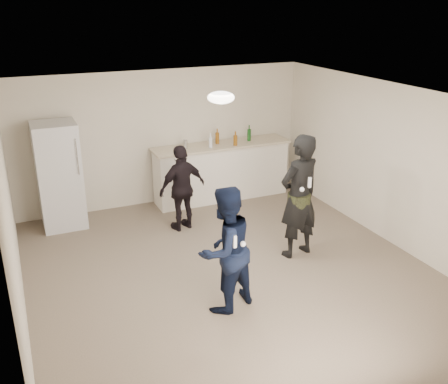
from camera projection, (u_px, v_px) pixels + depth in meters
name	position (u px, v px, depth m)	size (l,w,h in m)	color
floor	(230.00, 271.00, 7.18)	(6.00, 6.00, 0.00)	#6B5B4C
ceiling	(230.00, 97.00, 6.28)	(6.00, 6.00, 0.00)	silver
wall_back	(164.00, 138.00, 9.29)	(6.00, 6.00, 0.00)	beige
wall_front	(378.00, 307.00, 4.17)	(6.00, 6.00, 0.00)	beige
wall_left	(11.00, 224.00, 5.70)	(6.00, 6.00, 0.00)	beige
wall_right	(390.00, 165.00, 7.77)	(6.00, 6.00, 0.00)	beige
counter	(222.00, 172.00, 9.66)	(2.60, 0.56, 1.05)	white
counter_top	(222.00, 145.00, 9.47)	(2.68, 0.64, 0.04)	beige
fridge	(59.00, 176.00, 8.34)	(0.70, 0.70, 1.80)	silver
fridge_handle	(77.00, 157.00, 7.99)	(0.02, 0.02, 0.60)	silver
ceiling_dome	(221.00, 97.00, 6.56)	(0.36, 0.36, 0.16)	white
shaker	(185.00, 144.00, 9.15)	(0.08, 0.08, 0.17)	silver
man	(225.00, 250.00, 6.06)	(0.79, 0.61, 1.62)	#0D1A3A
woman	(299.00, 197.00, 7.33)	(0.69, 0.45, 1.89)	black
camo_shorts	(299.00, 203.00, 7.37)	(0.34, 0.34, 0.28)	#323C1B
spectator	(182.00, 188.00, 8.27)	(0.86, 0.36, 1.46)	black
remote_man	(235.00, 242.00, 5.74)	(0.04, 0.04, 0.15)	white
nunchuk_man	(243.00, 244.00, 5.83)	(0.07, 0.07, 0.07)	white
remote_woman	(310.00, 182.00, 7.01)	(0.04, 0.04, 0.15)	white
nunchuk_woman	(302.00, 189.00, 7.03)	(0.07, 0.07, 0.07)	white
bottle_cluster	(229.00, 139.00, 9.43)	(0.93, 0.32, 0.23)	brown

